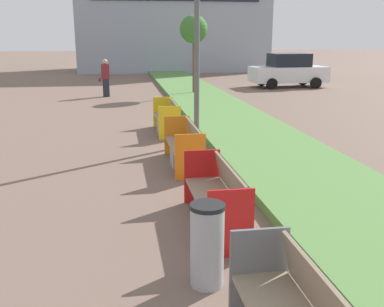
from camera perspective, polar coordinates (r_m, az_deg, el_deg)
The scene contains 9 objects.
planter_grass_strip at distance 11.99m, azimuth 8.78°, elevation 1.41°, with size 2.80×120.00×0.18m.
building_backdrop at distance 38.50m, azimuth -2.68°, elevation 18.50°, with size 14.96×7.22×10.68m.
bench_red_frame at distance 6.84m, azimuth 3.13°, elevation -6.30°, with size 0.65×2.08×0.94m.
bench_orange_frame at distance 9.99m, azimuth -0.94°, elevation 0.55°, with size 0.65×2.13×0.94m.
bench_yellow_frame at distance 13.45m, azimuth -3.14°, elevation 4.21°, with size 0.65×1.96×0.94m.
litter_bin at distance 5.24m, azimuth 1.93°, elevation -11.53°, with size 0.40×0.40×1.00m.
sapling_tree_far at distance 21.62m, azimuth 0.20°, elevation 15.47°, with size 1.31×1.31×3.76m.
pedestrian_walking at distance 21.82m, azimuth -10.93°, elevation 9.44°, with size 0.53×0.24×1.76m.
parked_car_distant at distance 26.06m, azimuth 12.16°, elevation 10.24°, with size 4.27×2.00×1.86m.
Camera 1 is at (-0.45, 0.91, 2.82)m, focal length 42.00 mm.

